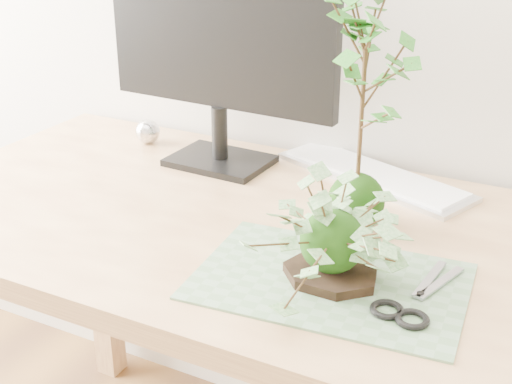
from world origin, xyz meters
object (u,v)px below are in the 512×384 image
(maple_kokedama, at_px, (365,64))
(keyboard, at_px, (373,175))
(desk, at_px, (320,281))
(monitor, at_px, (220,40))
(ivy_kokedama, at_px, (334,213))

(maple_kokedama, height_order, keyboard, maple_kokedama)
(maple_kokedama, bearing_deg, desk, -121.21)
(desk, xyz_separation_m, monitor, (-0.32, 0.21, 0.35))
(ivy_kokedama, height_order, monitor, monitor)
(desk, distance_m, ivy_kokedama, 0.25)
(ivy_kokedama, relative_size, monitor, 0.69)
(desk, xyz_separation_m, keyboard, (-0.01, 0.28, 0.10))
(keyboard, relative_size, monitor, 0.86)
(ivy_kokedama, height_order, maple_kokedama, maple_kokedama)
(ivy_kokedama, distance_m, monitor, 0.54)
(desk, relative_size, ivy_kokedama, 4.55)
(ivy_kokedama, bearing_deg, monitor, 138.13)
(ivy_kokedama, relative_size, keyboard, 0.80)
(ivy_kokedama, bearing_deg, keyboard, 100.21)
(keyboard, bearing_deg, ivy_kokedama, -59.21)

